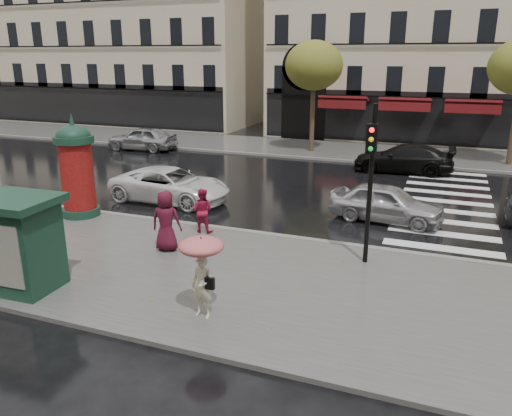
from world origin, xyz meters
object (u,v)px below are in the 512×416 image
at_px(newsstand, 19,242).
at_px(car_far_silver, 142,138).
at_px(man_burgundy, 166,221).
at_px(traffic_light, 371,170).
at_px(morris_column, 77,167).
at_px(woman_umbrella, 202,264).
at_px(car_white, 170,185).
at_px(woman_red, 202,210).
at_px(car_silver, 387,203).
at_px(car_black, 403,158).

relative_size(newsstand, car_far_silver, 0.54).
distance_m(man_burgundy, car_far_silver, 17.82).
height_order(traffic_light, car_far_silver, traffic_light).
height_order(morris_column, newsstand, morris_column).
xyz_separation_m(woman_umbrella, car_white, (-5.65, 8.18, -0.71)).
bearing_deg(woman_red, car_white, -49.84).
bearing_deg(car_silver, man_burgundy, 141.71).
bearing_deg(morris_column, man_burgundy, -21.19).
bearing_deg(newsstand, car_silver, 49.36).
bearing_deg(car_white, traffic_light, -112.26).
distance_m(traffic_light, car_black, 12.97).
bearing_deg(car_far_silver, traffic_light, 47.14).
xyz_separation_m(man_burgundy, traffic_light, (5.75, 1.16, 1.78)).
height_order(woman_umbrella, traffic_light, traffic_light).
bearing_deg(car_black, woman_umbrella, -10.60).
xyz_separation_m(woman_red, newsstand, (-2.29, -5.40, 0.48)).
bearing_deg(woman_red, man_burgundy, 77.75).
relative_size(traffic_light, car_far_silver, 1.02).
bearing_deg(woman_umbrella, man_burgundy, 131.56).
xyz_separation_m(car_white, car_far_silver, (-7.62, 9.48, 0.06)).
distance_m(man_burgundy, newsstand, 4.11).
height_order(man_burgundy, car_silver, man_burgundy).
distance_m(woman_umbrella, car_silver, 9.27).
distance_m(traffic_light, car_silver, 4.88).
relative_size(traffic_light, car_white, 0.90).
bearing_deg(car_far_silver, man_burgundy, 32.37).
relative_size(man_burgundy, car_white, 0.37).
distance_m(woman_red, newsstand, 5.88).
bearing_deg(newsstand, woman_red, 67.05).
xyz_separation_m(woman_umbrella, newsstand, (-4.88, -0.34, -0.05)).
bearing_deg(car_silver, woman_red, 131.75).
bearing_deg(traffic_light, car_black, 90.79).
bearing_deg(car_silver, car_black, 9.40).
bearing_deg(woman_umbrella, car_black, 81.00).
bearing_deg(car_far_silver, woman_umbrella, 33.49).
bearing_deg(car_black, newsstand, -25.06).
xyz_separation_m(woman_umbrella, car_silver, (2.94, 8.76, -0.71)).
relative_size(morris_column, car_far_silver, 0.85).
distance_m(man_burgundy, car_white, 5.71).
distance_m(car_silver, car_white, 8.61).
xyz_separation_m(woman_red, car_black, (5.31, 12.11, -0.15)).
bearing_deg(woman_umbrella, woman_red, 117.14).
relative_size(woman_red, car_black, 0.30).
relative_size(woman_umbrella, woman_red, 1.30).
xyz_separation_m(man_burgundy, car_black, (5.57, 13.96, -0.33)).
xyz_separation_m(woman_umbrella, morris_column, (-7.60, 5.06, 0.52)).
distance_m(traffic_light, newsstand, 9.21).
height_order(woman_red, newsstand, newsstand).
xyz_separation_m(newsstand, car_black, (7.60, 17.51, -0.63)).
bearing_deg(morris_column, woman_umbrella, -33.63).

